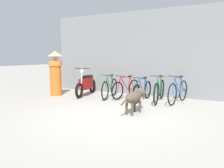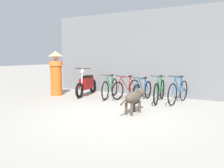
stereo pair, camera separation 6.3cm
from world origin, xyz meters
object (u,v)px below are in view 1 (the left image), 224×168
at_px(bicycle_1, 126,89).
at_px(person_in_robes, 56,72).
at_px(motorcycle, 86,84).
at_px(bicycle_0, 110,88).
at_px(stray_dog, 135,97).
at_px(bicycle_3, 159,91).
at_px(bicycle_4, 178,91).
at_px(bicycle_2, 142,91).

xyz_separation_m(bicycle_1, person_in_robes, (-2.69, -0.76, 0.58)).
bearing_deg(bicycle_1, motorcycle, -69.23).
height_order(bicycle_0, stray_dog, bicycle_0).
bearing_deg(bicycle_3, bicycle_4, 95.21).
height_order(bicycle_3, stray_dog, bicycle_3).
relative_size(bicycle_0, bicycle_1, 1.03).
bearing_deg(bicycle_3, stray_dog, -10.74).
distance_m(bicycle_4, person_in_robes, 4.66).
bearing_deg(bicycle_1, person_in_robes, -60.62).
bearing_deg(bicycle_2, motorcycle, -89.00).
bearing_deg(bicycle_2, bicycle_0, -86.72).
xyz_separation_m(bicycle_2, bicycle_4, (1.16, 0.20, 0.04)).
bearing_deg(motorcycle, person_in_robes, -73.29).
xyz_separation_m(motorcycle, person_in_robes, (-1.06, -0.56, 0.50)).
relative_size(bicycle_2, bicycle_4, 1.02).
height_order(bicycle_3, person_in_robes, person_in_robes).
xyz_separation_m(bicycle_0, motorcycle, (-1.09, 0.07, 0.07)).
height_order(stray_dog, person_in_robes, person_in_robes).
distance_m(bicycle_2, bicycle_4, 1.18).
bearing_deg(person_in_robes, bicycle_3, 162.75).
distance_m(bicycle_1, bicycle_4, 1.88).
distance_m(bicycle_4, motorcycle, 3.52).
bearing_deg(stray_dog, bicycle_4, -15.07).
xyz_separation_m(bicycle_2, motorcycle, (-2.35, 0.04, 0.09)).
bearing_deg(bicycle_3, bicycle_2, -85.21).
distance_m(bicycle_3, bicycle_4, 0.61).
relative_size(bicycle_0, bicycle_2, 0.98).
bearing_deg(bicycle_2, bicycle_1, -106.80).
distance_m(bicycle_0, motorcycle, 1.09).
bearing_deg(bicycle_4, bicycle_1, -81.20).
bearing_deg(motorcycle, bicycle_0, 75.46).
distance_m(bicycle_0, bicycle_2, 1.26).
bearing_deg(person_in_robes, stray_dog, 137.01).
distance_m(bicycle_1, person_in_robes, 2.86).
height_order(bicycle_2, stray_dog, bicycle_2).
bearing_deg(bicycle_1, bicycle_2, 84.87).
bearing_deg(bicycle_0, bicycle_3, 85.49).
relative_size(bicycle_2, person_in_robes, 0.98).
height_order(bicycle_3, motorcycle, motorcycle).
bearing_deg(bicycle_3, bicycle_0, -90.75).
bearing_deg(bicycle_1, stray_dog, 43.23).
relative_size(bicycle_1, bicycle_4, 0.97).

